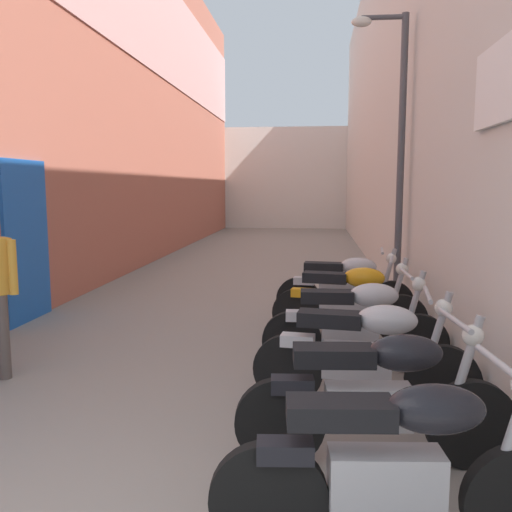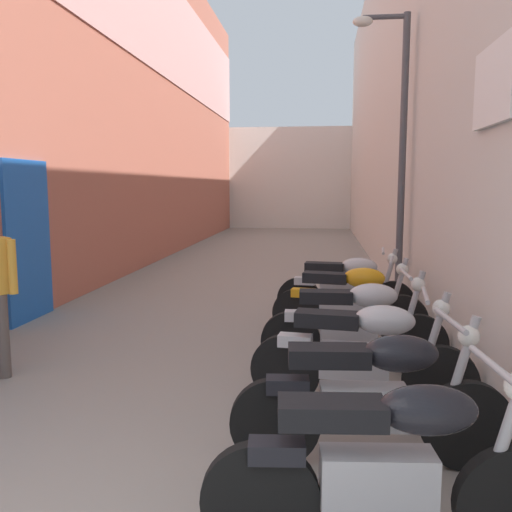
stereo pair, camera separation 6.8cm
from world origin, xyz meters
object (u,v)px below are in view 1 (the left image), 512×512
at_px(motorcycle_nearest, 398,463).
at_px(motorcycle_third, 365,352).
at_px(motorcycle_fifth, 349,300).
at_px(motorcycle_sixth, 345,287).
at_px(motorcycle_fourth, 356,323).
at_px(motorcycle_second, 377,394).
at_px(street_lamp, 394,140).

bearing_deg(motorcycle_nearest, motorcycle_third, 90.00).
distance_m(motorcycle_fifth, motorcycle_sixth, 0.88).
height_order(motorcycle_nearest, motorcycle_fourth, same).
relative_size(motorcycle_third, motorcycle_fifth, 1.00).
height_order(motorcycle_second, street_lamp, street_lamp).
bearing_deg(motorcycle_fourth, motorcycle_sixth, 90.00).
bearing_deg(street_lamp, motorcycle_fifth, -113.48).
distance_m(motorcycle_second, motorcycle_fifth, 2.93).
bearing_deg(motorcycle_fourth, motorcycle_fifth, 90.01).
relative_size(motorcycle_fourth, motorcycle_sixth, 1.00).
distance_m(motorcycle_third, street_lamp, 4.19).
bearing_deg(motorcycle_fifth, motorcycle_fourth, -89.99).
distance_m(motorcycle_sixth, street_lamp, 2.23).
xyz_separation_m(motorcycle_sixth, street_lamp, (0.69, 0.72, 1.99)).
bearing_deg(motorcycle_second, motorcycle_fifth, 90.00).
relative_size(motorcycle_nearest, motorcycle_second, 1.00).
xyz_separation_m(motorcycle_fourth, motorcycle_fifth, (-0.00, 1.07, 0.00)).
xyz_separation_m(motorcycle_third, motorcycle_fifth, (-0.00, 2.02, 0.00)).
bearing_deg(street_lamp, motorcycle_fourth, -104.57).
xyz_separation_m(motorcycle_fourth, street_lamp, (0.69, 2.66, 1.99)).
bearing_deg(motorcycle_fifth, street_lamp, 66.52).
height_order(motorcycle_third, motorcycle_sixth, same).
relative_size(motorcycle_second, motorcycle_sixth, 1.00).
distance_m(motorcycle_fourth, street_lamp, 3.40).
height_order(motorcycle_third, motorcycle_fourth, same).
bearing_deg(motorcycle_sixth, motorcycle_nearest, -90.00).
distance_m(motorcycle_fourth, motorcycle_fifth, 1.07).
relative_size(motorcycle_third, motorcycle_fourth, 1.00).
bearing_deg(motorcycle_second, motorcycle_nearest, -90.00).
xyz_separation_m(motorcycle_nearest, motorcycle_fourth, (0.00, 2.75, 0.00)).
height_order(motorcycle_nearest, motorcycle_second, same).
xyz_separation_m(motorcycle_nearest, motorcycle_second, (0.00, 0.88, 0.00)).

